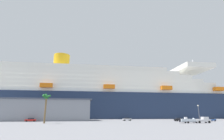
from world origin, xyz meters
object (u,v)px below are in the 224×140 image
at_px(cruise_ship, 108,98).
at_px(parked_car_blue_suv, 211,119).
at_px(parked_car_red_hatchback, 31,120).
at_px(parked_car_black_coupe, 179,119).
at_px(pickup_truck, 203,120).
at_px(small_boat_on_trailer, 189,120).
at_px(street_lamp, 199,111).
at_px(palm_tree, 46,100).
at_px(parked_car_silver_sedan, 127,119).

bearing_deg(cruise_ship, parked_car_blue_suv, -62.33).
relative_size(parked_car_red_hatchback, parked_car_black_coupe, 1.03).
bearing_deg(pickup_truck, parked_car_black_coupe, 84.61).
xyz_separation_m(small_boat_on_trailer, street_lamp, (9.41, 6.36, 3.62)).
height_order(palm_tree, parked_car_silver_sedan, palm_tree).
distance_m(small_boat_on_trailer, parked_car_red_hatchback, 64.79).
height_order(small_boat_on_trailer, parked_car_silver_sedan, small_boat_on_trailer).
height_order(small_boat_on_trailer, street_lamp, street_lamp).
bearing_deg(parked_car_silver_sedan, parked_car_red_hatchback, -175.94).
distance_m(palm_tree, parked_car_blue_suv, 72.58).
bearing_deg(pickup_truck, parked_car_silver_sedan, 122.66).
bearing_deg(pickup_truck, street_lamp, 59.71).
relative_size(parked_car_black_coupe, parked_car_blue_suv, 0.99).
distance_m(cruise_ship, parked_car_red_hatchback, 72.35).
bearing_deg(street_lamp, pickup_truck, -120.29).
xyz_separation_m(cruise_ship, parked_car_red_hatchback, (-44.87, -54.59, -15.51)).
bearing_deg(street_lamp, cruise_ship, 107.40).
xyz_separation_m(small_boat_on_trailer, parked_car_black_coupe, (7.04, 17.31, -0.13)).
distance_m(small_boat_on_trailer, street_lamp, 11.92).
distance_m(small_boat_on_trailer, palm_tree, 52.18).
relative_size(palm_tree, parked_car_red_hatchback, 2.15).
bearing_deg(parked_car_black_coupe, pickup_truck, -95.39).
distance_m(cruise_ship, parked_car_black_coupe, 69.25).
xyz_separation_m(pickup_truck, palm_tree, (-56.19, 9.94, 7.02)).
bearing_deg(small_boat_on_trailer, parked_car_silver_sedan, 115.39).
bearing_deg(palm_tree, parked_car_silver_sedan, 29.39).
relative_size(parked_car_black_coupe, parked_car_silver_sedan, 1.06).
relative_size(cruise_ship, small_boat_on_trailer, 39.94).
bearing_deg(small_boat_on_trailer, pickup_truck, -6.10).
xyz_separation_m(pickup_truck, small_boat_on_trailer, (-5.36, 0.57, -0.08)).
relative_size(pickup_truck, parked_car_blue_suv, 1.22).
height_order(cruise_ship, parked_car_blue_suv, cruise_ship).
bearing_deg(parked_car_red_hatchback, cruise_ship, 50.58).
height_order(parked_car_black_coupe, parked_car_blue_suv, same).
relative_size(parked_car_silver_sedan, parked_car_blue_suv, 0.94).
height_order(street_lamp, parked_car_silver_sedan, street_lamp).
bearing_deg(parked_car_black_coupe, parked_car_red_hatchback, 171.81).
xyz_separation_m(small_boat_on_trailer, parked_car_silver_sedan, (-14.23, 29.99, -0.13)).
height_order(parked_car_silver_sedan, parked_car_blue_suv, same).
distance_m(cruise_ship, street_lamp, 79.51).
bearing_deg(cruise_ship, small_boat_on_trailer, -80.17).
xyz_separation_m(pickup_truck, parked_car_red_hatchback, (-64.33, 27.39, -0.21)).
relative_size(small_boat_on_trailer, parked_car_silver_sedan, 1.65).
bearing_deg(parked_car_red_hatchback, street_lamp, -16.65).
distance_m(parked_car_red_hatchback, parked_car_black_coupe, 66.70).
bearing_deg(cruise_ship, street_lamp, -72.60).
relative_size(pickup_truck, parked_car_silver_sedan, 1.31).
bearing_deg(cruise_ship, parked_car_red_hatchback, -129.42).
height_order(pickup_truck, parked_car_black_coupe, pickup_truck).
xyz_separation_m(pickup_truck, street_lamp, (4.05, 6.94, 3.54)).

